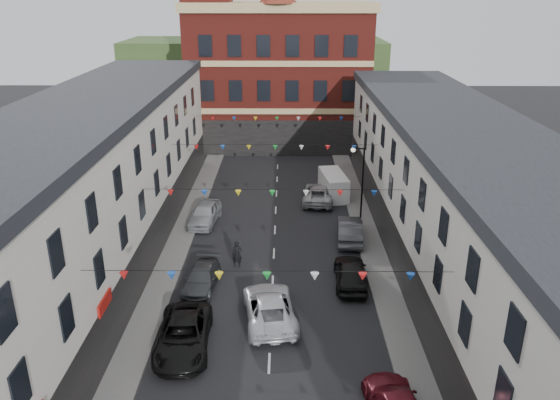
{
  "coord_description": "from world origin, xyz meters",
  "views": [
    {
      "loc": [
        0.73,
        -26.13,
        17.13
      ],
      "look_at": [
        0.43,
        8.22,
        3.91
      ],
      "focal_mm": 35.0,
      "sensor_mm": 36.0,
      "label": 1
    }
  ],
  "objects_px": {
    "car_left_e": "(205,213)",
    "car_right_e": "(350,230)",
    "car_right_f": "(319,193)",
    "street_lamp": "(360,174)",
    "moving_car": "(269,307)",
    "car_left_c": "(183,335)",
    "pedestrian": "(237,254)",
    "car_right_d": "(351,273)",
    "white_van": "(333,185)",
    "car_left_d": "(202,278)"
  },
  "relations": [
    {
      "from": "car_left_c",
      "to": "moving_car",
      "type": "xyz_separation_m",
      "value": [
        4.3,
        2.62,
        0.02
      ]
    },
    {
      "from": "pedestrian",
      "to": "car_left_e",
      "type": "bearing_deg",
      "value": 111.71
    },
    {
      "from": "car_left_c",
      "to": "pedestrian",
      "type": "relative_size",
      "value": 3.11
    },
    {
      "from": "car_left_e",
      "to": "car_right_f",
      "type": "height_order",
      "value": "car_left_e"
    },
    {
      "from": "car_left_d",
      "to": "white_van",
      "type": "relative_size",
      "value": 0.95
    },
    {
      "from": "car_left_d",
      "to": "pedestrian",
      "type": "distance_m",
      "value": 3.4
    },
    {
      "from": "car_right_e",
      "to": "pedestrian",
      "type": "xyz_separation_m",
      "value": [
        -7.88,
        -4.15,
        0.09
      ]
    },
    {
      "from": "white_van",
      "to": "pedestrian",
      "type": "relative_size",
      "value": 2.62
    },
    {
      "from": "car_right_f",
      "to": "car_left_d",
      "type": "bearing_deg",
      "value": 67.82
    },
    {
      "from": "car_left_e",
      "to": "car_right_f",
      "type": "relative_size",
      "value": 0.89
    },
    {
      "from": "pedestrian",
      "to": "car_right_d",
      "type": "bearing_deg",
      "value": -19.41
    },
    {
      "from": "car_left_d",
      "to": "car_right_f",
      "type": "bearing_deg",
      "value": 65.89
    },
    {
      "from": "moving_car",
      "to": "pedestrian",
      "type": "relative_size",
      "value": 3.17
    },
    {
      "from": "white_van",
      "to": "car_right_d",
      "type": "bearing_deg",
      "value": -98.6
    },
    {
      "from": "street_lamp",
      "to": "moving_car",
      "type": "height_order",
      "value": "street_lamp"
    },
    {
      "from": "car_left_d",
      "to": "car_right_f",
      "type": "distance_m",
      "value": 16.79
    },
    {
      "from": "car_right_f",
      "to": "pedestrian",
      "type": "distance_m",
      "value": 13.43
    },
    {
      "from": "street_lamp",
      "to": "pedestrian",
      "type": "height_order",
      "value": "street_lamp"
    },
    {
      "from": "car_right_d",
      "to": "moving_car",
      "type": "bearing_deg",
      "value": 40.84
    },
    {
      "from": "car_right_e",
      "to": "car_right_f",
      "type": "distance_m",
      "value": 8.03
    },
    {
      "from": "car_right_e",
      "to": "white_van",
      "type": "xyz_separation_m",
      "value": [
        -0.46,
        9.19,
        0.24
      ]
    },
    {
      "from": "street_lamp",
      "to": "white_van",
      "type": "xyz_separation_m",
      "value": [
        -1.51,
        5.41,
        -2.85
      ]
    },
    {
      "from": "white_van",
      "to": "car_right_f",
      "type": "bearing_deg",
      "value": -142.59
    },
    {
      "from": "street_lamp",
      "to": "car_left_d",
      "type": "distance_m",
      "value": 15.61
    },
    {
      "from": "moving_car",
      "to": "pedestrian",
      "type": "bearing_deg",
      "value": -77.82
    },
    {
      "from": "moving_car",
      "to": "street_lamp",
      "type": "bearing_deg",
      "value": -122.97
    },
    {
      "from": "car_left_c",
      "to": "car_left_e",
      "type": "xyz_separation_m",
      "value": [
        -1.12,
        16.08,
        0.04
      ]
    },
    {
      "from": "car_left_d",
      "to": "car_right_d",
      "type": "xyz_separation_m",
      "value": [
        9.2,
        0.46,
        0.17
      ]
    },
    {
      "from": "car_right_f",
      "to": "white_van",
      "type": "distance_m",
      "value": 1.94
    },
    {
      "from": "street_lamp",
      "to": "pedestrian",
      "type": "relative_size",
      "value": 3.3
    },
    {
      "from": "car_left_d",
      "to": "pedestrian",
      "type": "xyz_separation_m",
      "value": [
        1.97,
        2.76,
        0.25
      ]
    },
    {
      "from": "street_lamp",
      "to": "moving_car",
      "type": "xyz_separation_m",
      "value": [
        -6.64,
        -14.2,
        -3.1
      ]
    },
    {
      "from": "car_right_e",
      "to": "car_right_f",
      "type": "bearing_deg",
      "value": -72.37
    },
    {
      "from": "car_right_e",
      "to": "moving_car",
      "type": "relative_size",
      "value": 0.86
    },
    {
      "from": "pedestrian",
      "to": "white_van",
      "type": "bearing_deg",
      "value": 59.2
    },
    {
      "from": "car_right_f",
      "to": "car_right_d",
      "type": "bearing_deg",
      "value": 101.06
    },
    {
      "from": "street_lamp",
      "to": "moving_car",
      "type": "distance_m",
      "value": 15.98
    },
    {
      "from": "car_left_e",
      "to": "white_van",
      "type": "distance_m",
      "value": 12.2
    },
    {
      "from": "car_left_d",
      "to": "moving_car",
      "type": "bearing_deg",
      "value": -34.91
    },
    {
      "from": "moving_car",
      "to": "car_left_e",
      "type": "bearing_deg",
      "value": -76.01
    },
    {
      "from": "street_lamp",
      "to": "car_right_d",
      "type": "relative_size",
      "value": 1.25
    },
    {
      "from": "car_left_d",
      "to": "white_van",
      "type": "xyz_separation_m",
      "value": [
        9.39,
        16.11,
        0.4
      ]
    },
    {
      "from": "car_left_d",
      "to": "street_lamp",
      "type": "bearing_deg",
      "value": 48.96
    },
    {
      "from": "car_left_d",
      "to": "car_right_d",
      "type": "relative_size",
      "value": 0.94
    },
    {
      "from": "car_right_e",
      "to": "pedestrian",
      "type": "bearing_deg",
      "value": 32.39
    },
    {
      "from": "car_left_e",
      "to": "car_right_f",
      "type": "bearing_deg",
      "value": 33.86
    },
    {
      "from": "car_left_e",
      "to": "car_right_e",
      "type": "bearing_deg",
      "value": -9.11
    },
    {
      "from": "moving_car",
      "to": "car_right_e",
      "type": "bearing_deg",
      "value": -126.13
    },
    {
      "from": "car_left_c",
      "to": "car_right_e",
      "type": "relative_size",
      "value": 1.14
    },
    {
      "from": "pedestrian",
      "to": "car_right_f",
      "type": "bearing_deg",
      "value": 61.41
    }
  ]
}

